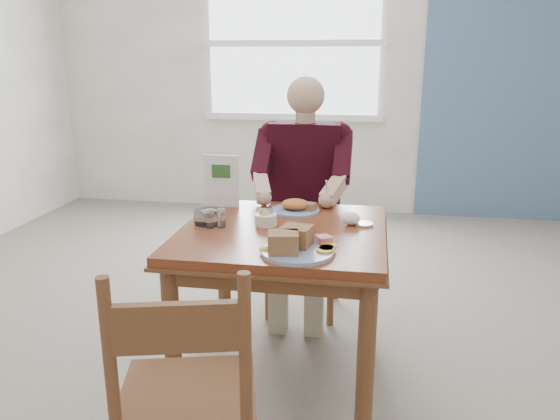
% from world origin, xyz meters
% --- Properties ---
extents(floor, '(6.00, 6.00, 0.00)m').
position_xyz_m(floor, '(0.00, 0.00, 0.00)').
color(floor, '#71675C').
rests_on(floor, ground).
extents(wall_back, '(5.50, 0.00, 5.50)m').
position_xyz_m(wall_back, '(0.00, 3.00, 1.40)').
color(wall_back, white).
rests_on(wall_back, ground).
extents(accent_panel, '(1.60, 0.02, 2.80)m').
position_xyz_m(accent_panel, '(1.60, 2.98, 1.40)').
color(accent_panel, slate).
rests_on(accent_panel, ground).
extents(lemon_wedge, '(0.06, 0.05, 0.03)m').
position_xyz_m(lemon_wedge, '(-0.01, -0.32, 0.76)').
color(lemon_wedge, yellow).
rests_on(lemon_wedge, table).
extents(napkin, '(0.11, 0.10, 0.06)m').
position_xyz_m(napkin, '(0.29, 0.11, 0.78)').
color(napkin, white).
rests_on(napkin, table).
extents(metal_dish, '(0.10, 0.10, 0.01)m').
position_xyz_m(metal_dish, '(0.35, 0.11, 0.76)').
color(metal_dish, silver).
rests_on(metal_dish, table).
extents(window, '(1.72, 0.04, 1.42)m').
position_xyz_m(window, '(-0.40, 2.97, 1.60)').
color(window, white).
rests_on(window, wall_back).
extents(table, '(0.92, 0.92, 0.75)m').
position_xyz_m(table, '(0.00, 0.00, 0.64)').
color(table, brown).
rests_on(table, ground).
extents(chair_far, '(0.42, 0.42, 0.95)m').
position_xyz_m(chair_far, '(0.00, 0.80, 0.48)').
color(chair_far, brown).
rests_on(chair_far, ground).
extents(chair_near, '(0.51, 0.51, 0.95)m').
position_xyz_m(chair_near, '(-0.14, -0.91, 0.48)').
color(chair_near, brown).
rests_on(chair_near, ground).
extents(diner, '(0.53, 0.56, 1.39)m').
position_xyz_m(diner, '(0.00, 0.71, 0.81)').
color(diner, tan).
rests_on(diner, chair_far).
extents(near_plate, '(0.31, 0.29, 0.09)m').
position_xyz_m(near_plate, '(0.10, -0.30, 0.79)').
color(near_plate, white).
rests_on(near_plate, table).
extents(far_plate, '(0.30, 0.30, 0.06)m').
position_xyz_m(far_plate, '(0.02, 0.28, 0.77)').
color(far_plate, white).
rests_on(far_plate, table).
extents(caddy, '(0.12, 0.12, 0.07)m').
position_xyz_m(caddy, '(-0.08, 0.04, 0.78)').
color(caddy, white).
rests_on(caddy, table).
extents(shakers, '(0.10, 0.07, 0.09)m').
position_xyz_m(shakers, '(-0.30, -0.03, 0.79)').
color(shakers, white).
rests_on(shakers, table).
extents(creamer, '(0.14, 0.14, 0.06)m').
position_xyz_m(creamer, '(-0.35, 0.02, 0.78)').
color(creamer, white).
rests_on(creamer, table).
extents(menu, '(0.18, 0.02, 0.26)m').
position_xyz_m(menu, '(-0.37, 0.31, 0.88)').
color(menu, white).
rests_on(menu, table).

